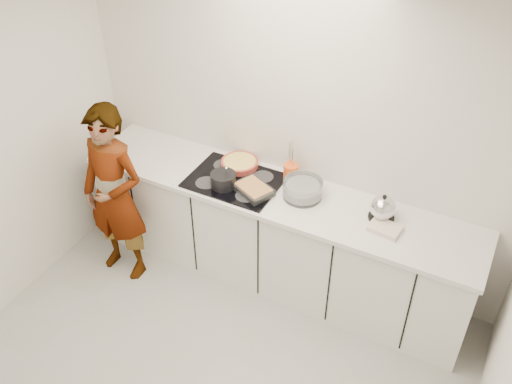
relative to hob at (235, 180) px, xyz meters
The scene contains 14 objects.
ceiling 2.13m from the hob, 74.48° to the right, with size 3.60×3.20×0.00m, color white.
wall_back 0.62m from the hob, 44.17° to the left, with size 3.60×0.00×2.60m, color silver.
wall_right 2.51m from the hob, 29.95° to the right, with size 0.02×3.20×2.60m.
base_cabinets 0.60m from the hob, ahead, with size 3.20×0.58×0.87m, color white.
countertop 0.35m from the hob, ahead, with size 3.24×0.64×0.04m, color white.
hob is the anchor object (origin of this frame).
tart_dish 0.20m from the hob, 107.21° to the left, with size 0.35×0.35×0.05m.
saucepan 0.13m from the hob, 109.83° to the right, with size 0.25×0.25×0.19m.
baking_dish 0.22m from the hob, 19.78° to the right, with size 0.35×0.31×0.06m.
mixing_bowl 0.56m from the hob, ahead, with size 0.32×0.32×0.14m.
tea_towel 1.24m from the hob, ahead, with size 0.22×0.16×0.04m, color white.
kettle 1.18m from the hob, ahead, with size 0.24×0.24×0.22m.
utensil_crock 0.45m from the hob, 29.31° to the left, with size 0.12×0.12×0.15m, color #F95B1E.
cook 0.98m from the hob, 150.28° to the right, with size 0.58×0.38×1.59m, color white.
Camera 1 is at (1.48, -1.90, 3.60)m, focal length 40.00 mm.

